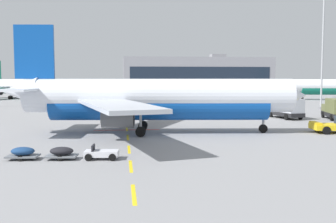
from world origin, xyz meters
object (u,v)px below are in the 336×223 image
baggage_train (62,153)px  apron_light_mast_far (323,31)px  fuel_service_truck (336,109)px  airliner_foreground (154,99)px  catering_truck (286,108)px  airliner_mid_left (20,86)px

baggage_train → apron_light_mast_far: 63.06m
fuel_service_truck → airliner_foreground: bearing=-157.8°
airliner_foreground → apron_light_mast_far: 47.21m
airliner_foreground → apron_light_mast_far: size_ratio=1.43×
catering_truck → fuel_service_truck: 7.24m
airliner_foreground → fuel_service_truck: airliner_foreground is taller
airliner_mid_left → catering_truck: 82.32m
fuel_service_truck → baggage_train: size_ratio=0.85×
catering_truck → fuel_service_truck: size_ratio=0.99×
fuel_service_truck → apron_light_mast_far: size_ratio=0.30×
apron_light_mast_far → airliner_mid_left: bearing=145.8°
airliner_mid_left → fuel_service_truck: (61.29, -64.04, -2.04)m
catering_truck → apron_light_mast_far: bearing=48.5°
airliner_foreground → apron_light_mast_far: (35.22, 29.36, 11.23)m
airliner_foreground → baggage_train: (-8.32, -13.83, -3.42)m
fuel_service_truck → baggage_train: (-36.74, -25.44, -1.12)m
airliner_mid_left → fuel_service_truck: size_ratio=3.73×
baggage_train → apron_light_mast_far: size_ratio=0.36×
airliner_foreground → baggage_train: airliner_foreground is taller
airliner_foreground → fuel_service_truck: (28.42, 11.60, -2.30)m
baggage_train → airliner_foreground: bearing=59.0°
baggage_train → apron_light_mast_far: apron_light_mast_far is taller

